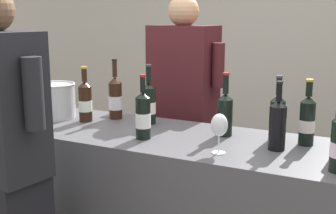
% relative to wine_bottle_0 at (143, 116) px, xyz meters
% --- Properties ---
extents(wall_back, '(8.00, 0.10, 2.80)m').
position_rel_wine_bottle_0_xyz_m(wall_back, '(0.11, 2.72, 0.33)').
color(wall_back, beige).
rests_on(wall_back, ground_plane).
extents(wine_bottle_0, '(0.08, 0.08, 0.33)m').
position_rel_wine_bottle_0_xyz_m(wine_bottle_0, '(0.00, 0.00, 0.00)').
color(wine_bottle_0, black).
rests_on(wine_bottle_0, counter).
extents(wine_bottle_2, '(0.08, 0.08, 0.33)m').
position_rel_wine_bottle_0_xyz_m(wine_bottle_2, '(0.35, 0.24, 0.00)').
color(wine_bottle_2, black).
rests_on(wine_bottle_2, counter).
extents(wine_bottle_4, '(0.08, 0.08, 0.32)m').
position_rel_wine_bottle_0_xyz_m(wine_bottle_4, '(0.65, 0.12, 0.00)').
color(wine_bottle_4, black).
rests_on(wine_bottle_4, counter).
extents(wine_bottle_5, '(0.08, 0.08, 0.34)m').
position_rel_wine_bottle_0_xyz_m(wine_bottle_5, '(-0.13, 0.29, 0.00)').
color(wine_bottle_5, black).
rests_on(wine_bottle_5, counter).
extents(wine_bottle_6, '(0.08, 0.08, 0.33)m').
position_rel_wine_bottle_0_xyz_m(wine_bottle_6, '(-0.49, 0.17, 0.00)').
color(wine_bottle_6, black).
rests_on(wine_bottle_6, counter).
extents(wine_bottle_7, '(0.08, 0.08, 0.36)m').
position_rel_wine_bottle_0_xyz_m(wine_bottle_7, '(-0.37, 0.31, 0.01)').
color(wine_bottle_7, black).
rests_on(wine_bottle_7, counter).
extents(wine_bottle_8, '(0.07, 0.07, 0.33)m').
position_rel_wine_bottle_0_xyz_m(wine_bottle_8, '(0.62, 0.26, 0.01)').
color(wine_bottle_8, black).
rests_on(wine_bottle_8, counter).
extents(wine_bottle_9, '(0.07, 0.07, 0.32)m').
position_rel_wine_bottle_0_xyz_m(wine_bottle_9, '(0.76, 0.26, 0.00)').
color(wine_bottle_9, black).
rests_on(wine_bottle_9, counter).
extents(wine_glass, '(0.08, 0.08, 0.19)m').
position_rel_wine_bottle_0_xyz_m(wine_glass, '(0.43, -0.05, 0.01)').
color(wine_glass, silver).
rests_on(wine_glass, counter).
extents(ice_bucket, '(0.25, 0.25, 0.21)m').
position_rel_wine_bottle_0_xyz_m(ice_bucket, '(-0.71, 0.16, -0.01)').
color(ice_bucket, silver).
rests_on(ice_bucket, counter).
extents(person_server, '(0.60, 0.29, 1.70)m').
position_rel_wine_bottle_0_xyz_m(person_server, '(-0.14, 0.78, -0.24)').
color(person_server, black).
rests_on(person_server, ground_plane).
extents(person_guest, '(0.56, 0.30, 1.68)m').
position_rel_wine_bottle_0_xyz_m(person_guest, '(-0.40, -0.55, -0.25)').
color(person_guest, black).
rests_on(person_guest, ground_plane).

